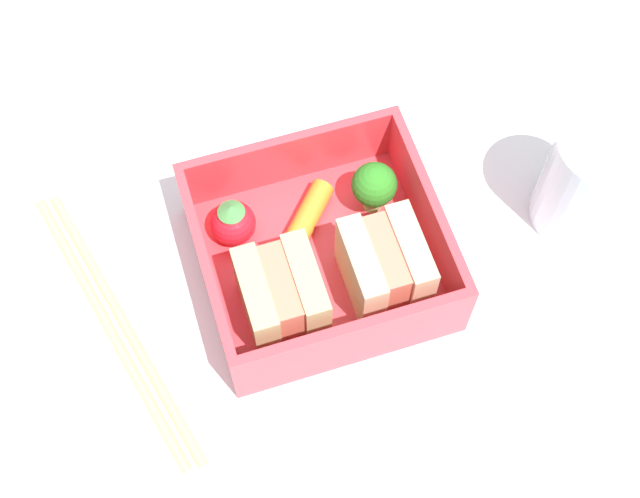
{
  "coord_description": "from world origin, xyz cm",
  "views": [
    {
      "loc": [
        7.6,
        24.12,
        53.0
      ],
      "look_at": [
        0.0,
        0.0,
        2.7
      ],
      "focal_mm": 50.0,
      "sensor_mm": 36.0,
      "label": 1
    }
  ],
  "objects_px": {
    "sandwich_left": "(385,266)",
    "carrot_stick_far_left": "(310,217)",
    "sandwich_center_left": "(282,295)",
    "broccoli_floret": "(374,186)",
    "drinking_glass": "(589,181)",
    "chopstick_pair": "(115,322)",
    "strawberry_far_left": "(233,222)"
  },
  "relations": [
    {
      "from": "broccoli_floret",
      "to": "drinking_glass",
      "type": "xyz_separation_m",
      "value": [
        -0.13,
        0.04,
        0.0
      ]
    },
    {
      "from": "sandwich_left",
      "to": "strawberry_far_left",
      "type": "xyz_separation_m",
      "value": [
        0.08,
        -0.06,
        -0.01
      ]
    },
    {
      "from": "sandwich_center_left",
      "to": "broccoli_floret",
      "type": "bearing_deg",
      "value": -144.77
    },
    {
      "from": "carrot_stick_far_left",
      "to": "drinking_glass",
      "type": "relative_size",
      "value": 0.62
    },
    {
      "from": "strawberry_far_left",
      "to": "chopstick_pair",
      "type": "distance_m",
      "value": 0.1
    },
    {
      "from": "sandwich_left",
      "to": "carrot_stick_far_left",
      "type": "bearing_deg",
      "value": -60.84
    },
    {
      "from": "sandwich_left",
      "to": "chopstick_pair",
      "type": "distance_m",
      "value": 0.18
    },
    {
      "from": "strawberry_far_left",
      "to": "drinking_glass",
      "type": "height_order",
      "value": "drinking_glass"
    },
    {
      "from": "sandwich_center_left",
      "to": "chopstick_pair",
      "type": "xyz_separation_m",
      "value": [
        0.1,
        -0.03,
        -0.03
      ]
    },
    {
      "from": "sandwich_center_left",
      "to": "carrot_stick_far_left",
      "type": "distance_m",
      "value": 0.07
    },
    {
      "from": "sandwich_left",
      "to": "sandwich_center_left",
      "type": "relative_size",
      "value": 1.0
    },
    {
      "from": "carrot_stick_far_left",
      "to": "sandwich_center_left",
      "type": "bearing_deg",
      "value": 57.69
    },
    {
      "from": "strawberry_far_left",
      "to": "sandwich_center_left",
      "type": "bearing_deg",
      "value": 103.2
    },
    {
      "from": "sandwich_left",
      "to": "drinking_glass",
      "type": "xyz_separation_m",
      "value": [
        -0.14,
        -0.02,
        0.01
      ]
    },
    {
      "from": "sandwich_left",
      "to": "drinking_glass",
      "type": "relative_size",
      "value": 0.66
    },
    {
      "from": "broccoli_floret",
      "to": "chopstick_pair",
      "type": "height_order",
      "value": "broccoli_floret"
    },
    {
      "from": "strawberry_far_left",
      "to": "chopstick_pair",
      "type": "bearing_deg",
      "value": 20.98
    },
    {
      "from": "sandwich_center_left",
      "to": "strawberry_far_left",
      "type": "bearing_deg",
      "value": -76.8
    },
    {
      "from": "drinking_glass",
      "to": "broccoli_floret",
      "type": "bearing_deg",
      "value": -17.04
    },
    {
      "from": "carrot_stick_far_left",
      "to": "broccoli_floret",
      "type": "bearing_deg",
      "value": 179.72
    },
    {
      "from": "sandwich_left",
      "to": "sandwich_center_left",
      "type": "distance_m",
      "value": 0.07
    },
    {
      "from": "sandwich_center_left",
      "to": "drinking_glass",
      "type": "bearing_deg",
      "value": -175.89
    },
    {
      "from": "sandwich_left",
      "to": "sandwich_center_left",
      "type": "height_order",
      "value": "same"
    },
    {
      "from": "carrot_stick_far_left",
      "to": "chopstick_pair",
      "type": "height_order",
      "value": "carrot_stick_far_left"
    },
    {
      "from": "sandwich_left",
      "to": "drinking_glass",
      "type": "bearing_deg",
      "value": -174.01
    },
    {
      "from": "sandwich_center_left",
      "to": "carrot_stick_far_left",
      "type": "xyz_separation_m",
      "value": [
        -0.04,
        -0.06,
        -0.02
      ]
    },
    {
      "from": "strawberry_far_left",
      "to": "chopstick_pair",
      "type": "height_order",
      "value": "strawberry_far_left"
    },
    {
      "from": "chopstick_pair",
      "to": "drinking_glass",
      "type": "height_order",
      "value": "drinking_glass"
    },
    {
      "from": "strawberry_far_left",
      "to": "drinking_glass",
      "type": "xyz_separation_m",
      "value": [
        -0.22,
        0.05,
        0.01
      ]
    },
    {
      "from": "sandwich_center_left",
      "to": "strawberry_far_left",
      "type": "relative_size",
      "value": 1.55
    },
    {
      "from": "broccoli_floret",
      "to": "drinking_glass",
      "type": "height_order",
      "value": "drinking_glass"
    },
    {
      "from": "broccoli_floret",
      "to": "carrot_stick_far_left",
      "type": "distance_m",
      "value": 0.05
    }
  ]
}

